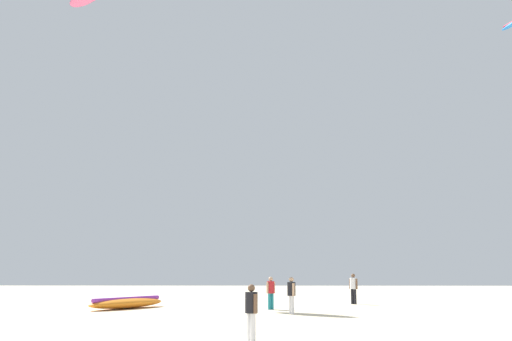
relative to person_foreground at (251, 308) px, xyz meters
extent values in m
cylinder|color=silver|center=(-0.05, 0.07, -0.53)|extent=(0.14, 0.14, 0.77)
cylinder|color=silver|center=(0.05, -0.07, -0.53)|extent=(0.14, 0.14, 0.77)
cylinder|color=black|center=(0.00, 0.00, 0.15)|extent=(0.35, 0.35, 0.58)
cylinder|color=brown|center=(-0.11, 0.17, 0.12)|extent=(0.10, 0.10, 0.53)
cylinder|color=brown|center=(0.11, -0.17, 0.12)|extent=(0.10, 0.10, 0.53)
sphere|color=brown|center=(0.00, 0.00, 0.54)|extent=(0.21, 0.21, 0.21)
cylinder|color=black|center=(5.58, 17.12, -0.48)|extent=(0.16, 0.16, 0.86)
cylinder|color=black|center=(5.44, 17.26, -0.48)|extent=(0.16, 0.16, 0.86)
cylinder|color=silver|center=(5.51, 17.19, 0.27)|extent=(0.39, 0.39, 0.64)
cylinder|color=brown|center=(5.68, 17.03, 0.24)|extent=(0.11, 0.11, 0.59)
cylinder|color=brown|center=(5.35, 17.35, 0.24)|extent=(0.11, 0.11, 0.59)
sphere|color=brown|center=(5.51, 17.19, 0.71)|extent=(0.23, 0.23, 0.23)
cylinder|color=teal|center=(0.74, 12.74, -0.51)|extent=(0.15, 0.15, 0.79)
cylinder|color=teal|center=(0.60, 12.63, -0.51)|extent=(0.15, 0.15, 0.79)
cylinder|color=#B21E23|center=(0.67, 12.69, 0.18)|extent=(0.36, 0.36, 0.60)
cylinder|color=tan|center=(0.84, 12.82, 0.16)|extent=(0.11, 0.11, 0.55)
cylinder|color=tan|center=(0.51, 12.55, 0.16)|extent=(0.11, 0.11, 0.55)
sphere|color=tan|center=(0.67, 12.69, 0.59)|extent=(0.22, 0.22, 0.22)
cylinder|color=silver|center=(1.54, 9.80, -0.51)|extent=(0.15, 0.15, 0.81)
cylinder|color=silver|center=(1.61, 9.63, -0.51)|extent=(0.15, 0.15, 0.81)
cylinder|color=black|center=(1.57, 9.71, 0.20)|extent=(0.37, 0.37, 0.60)
cylinder|color=tan|center=(1.49, 9.92, 0.17)|extent=(0.11, 0.11, 0.56)
cylinder|color=tan|center=(1.65, 9.51, 0.17)|extent=(0.11, 0.11, 0.56)
sphere|color=tan|center=(1.57, 9.71, 0.62)|extent=(0.22, 0.22, 0.22)
ellipsoid|color=orange|center=(-6.68, 13.20, -0.64)|extent=(3.79, 4.82, 0.53)
cylinder|color=purple|center=(-6.68, 13.20, -0.42)|extent=(2.60, 3.86, 0.21)
camera|label=1|loc=(0.38, -16.09, 1.05)|focal=39.37mm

